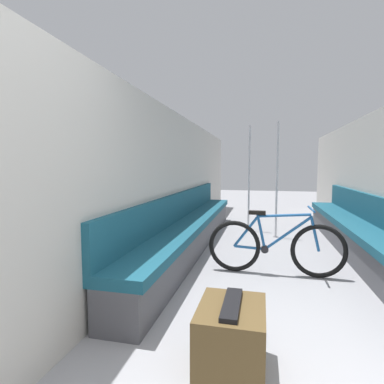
# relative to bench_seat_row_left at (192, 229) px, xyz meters

# --- Properties ---
(wall_left) EXTENTS (0.10, 10.01, 2.12)m
(wall_left) POSITION_rel_bench_seat_row_left_xyz_m (-0.27, -0.02, 0.76)
(wall_left) COLOR beige
(wall_left) RESTS_ON ground
(bench_seat_row_left) EXTENTS (0.49, 5.28, 0.89)m
(bench_seat_row_left) POSITION_rel_bench_seat_row_left_xyz_m (0.00, 0.00, 0.00)
(bench_seat_row_left) COLOR #4C4C51
(bench_seat_row_left) RESTS_ON ground
(bench_seat_row_right) EXTENTS (0.49, 5.28, 0.89)m
(bench_seat_row_right) POSITION_rel_bench_seat_row_left_xyz_m (2.46, 0.00, 0.00)
(bench_seat_row_right) COLOR #4C4C51
(bench_seat_row_right) RESTS_ON ground
(bicycle) EXTENTS (1.61, 0.46, 0.82)m
(bicycle) POSITION_rel_bench_seat_row_left_xyz_m (1.25, -0.92, 0.04)
(bicycle) COLOR black
(bicycle) RESTS_ON ground
(grab_pole_near) EXTENTS (0.08, 0.08, 2.10)m
(grab_pole_near) POSITION_rel_bench_seat_row_left_xyz_m (0.82, 1.54, 0.72)
(grab_pole_near) COLOR gray
(grab_pole_near) RESTS_ON ground
(grab_pole_far) EXTENTS (0.08, 0.08, 2.10)m
(grab_pole_far) POSITION_rel_bench_seat_row_left_xyz_m (1.34, 1.05, 0.72)
(grab_pole_far) COLOR gray
(grab_pole_far) RESTS_ON ground
(luggage_bag) EXTENTS (0.42, 0.52, 0.46)m
(luggage_bag) POSITION_rel_bench_seat_row_left_xyz_m (0.91, -2.76, -0.08)
(luggage_bag) COLOR brown
(luggage_bag) RESTS_ON ground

